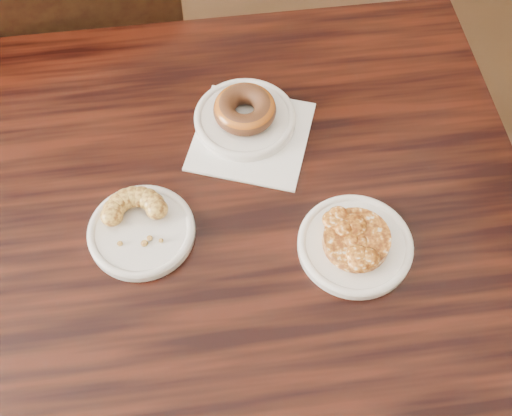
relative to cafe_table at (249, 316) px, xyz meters
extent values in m
plane|color=black|center=(-0.11, -0.01, -0.38)|extent=(5.00, 5.00, 0.00)
cube|color=black|center=(0.00, 0.00, 0.00)|extent=(0.92, 0.92, 0.75)
cube|color=white|center=(0.03, 0.15, 0.38)|extent=(0.24, 0.24, 0.00)
cylinder|color=white|center=(0.03, 0.18, 0.39)|extent=(0.17, 0.17, 0.01)
cylinder|color=silver|center=(-0.15, 0.01, 0.38)|extent=(0.16, 0.16, 0.01)
cylinder|color=white|center=(0.15, -0.07, 0.38)|extent=(0.17, 0.17, 0.01)
torus|color=brown|center=(0.03, 0.18, 0.41)|extent=(0.10, 0.10, 0.04)
camera|label=1|loc=(-0.07, -0.47, 1.20)|focal=45.00mm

